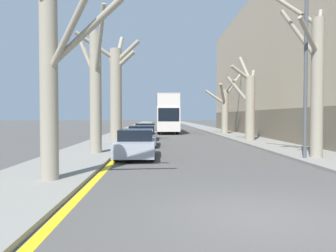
{
  "coord_description": "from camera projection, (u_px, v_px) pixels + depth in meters",
  "views": [
    {
      "loc": [
        -1.95,
        -6.21,
        1.95
      ],
      "look_at": [
        -0.88,
        27.38,
        0.95
      ],
      "focal_mm": 35.0,
      "sensor_mm": 36.0,
      "label": 1
    }
  ],
  "objects": [
    {
      "name": "street_tree_right_0",
      "position": [
        314.0,
        78.0,
        14.62
      ],
      "size": [
        3.17,
        2.9,
        8.42
      ],
      "color": "gray",
      "rests_on": "ground"
    },
    {
      "name": "street_tree_left_2",
      "position": [
        116.0,
        88.0,
        24.32
      ],
      "size": [
        4.71,
        2.71,
        8.17
      ],
      "color": "gray",
      "rests_on": "ground"
    },
    {
      "name": "ground_plane",
      "position": [
        258.0,
        217.0,
        6.32
      ],
      "size": [
        300.0,
        300.0,
        0.0
      ],
      "primitive_type": "plane",
      "color": "#4C4947"
    },
    {
      "name": "parked_car_0",
      "position": [
        136.0,
        144.0,
        15.51
      ],
      "size": [
        1.77,
        4.39,
        1.32
      ],
      "color": "#9EA3AD",
      "rests_on": "ground"
    },
    {
      "name": "street_tree_left_0",
      "position": [
        52.0,
        74.0,
        9.31
      ],
      "size": [
        2.89,
        1.44,
        6.73
      ],
      "color": "gray",
      "rests_on": "ground"
    },
    {
      "name": "parked_car_2",
      "position": [
        146.0,
        132.0,
        27.64
      ],
      "size": [
        1.78,
        4.51,
        1.34
      ],
      "color": "#9EA3AD",
      "rests_on": "ground"
    },
    {
      "name": "kerb_line_stripe",
      "position": [
        146.0,
        128.0,
        56.15
      ],
      "size": [
        0.24,
        120.0,
        0.01
      ],
      "primitive_type": "cube",
      "color": "yellow",
      "rests_on": "ground"
    },
    {
      "name": "double_decker_bus",
      "position": [
        167.0,
        112.0,
        39.13
      ],
      "size": [
        2.45,
        11.13,
        4.38
      ],
      "color": "silver",
      "rests_on": "ground"
    },
    {
      "name": "sidewalk_right",
      "position": [
        202.0,
        127.0,
        56.45
      ],
      "size": [
        3.23,
        120.0,
        0.12
      ],
      "primitive_type": "cube",
      "color": "gray",
      "rests_on": "ground"
    },
    {
      "name": "building_facade_right",
      "position": [
        305.0,
        66.0,
        31.48
      ],
      "size": [
        10.08,
        39.93,
        13.68
      ],
      "color": "tan",
      "rests_on": "ground"
    },
    {
      "name": "street_tree_left_1",
      "position": [
        95.0,
        87.0,
        16.44
      ],
      "size": [
        2.13,
        4.89,
        6.99
      ],
      "color": "gray",
      "rests_on": "ground"
    },
    {
      "name": "parked_car_1",
      "position": [
        142.0,
        136.0,
        21.54
      ],
      "size": [
        1.85,
        4.1,
        1.32
      ],
      "color": "#4C5156",
      "rests_on": "ground"
    },
    {
      "name": "lamp_post",
      "position": [
        303.0,
        66.0,
        14.29
      ],
      "size": [
        1.4,
        0.2,
        7.39
      ],
      "color": "#4C4F54",
      "rests_on": "ground"
    },
    {
      "name": "street_tree_right_1",
      "position": [
        249.0,
        104.0,
        25.01
      ],
      "size": [
        2.35,
        1.68,
        6.67
      ],
      "color": "gray",
      "rests_on": "ground"
    },
    {
      "name": "street_tree_right_2",
      "position": [
        225.0,
        107.0,
        34.87
      ],
      "size": [
        4.2,
        2.92,
        6.71
      ],
      "color": "gray",
      "rests_on": "ground"
    },
    {
      "name": "sidewalk_left",
      "position": [
        136.0,
        127.0,
        56.1
      ],
      "size": [
        3.23,
        120.0,
        0.12
      ],
      "primitive_type": "cube",
      "color": "gray",
      "rests_on": "ground"
    }
  ]
}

